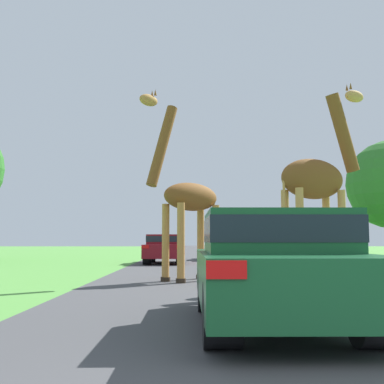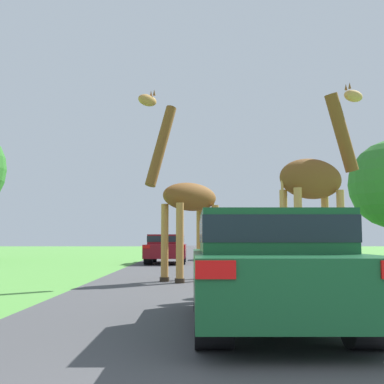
# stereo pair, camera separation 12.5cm
# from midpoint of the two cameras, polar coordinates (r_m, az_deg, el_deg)

# --- Properties ---
(road) EXTENTS (7.45, 120.00, 0.00)m
(road) POSITION_cam_midpoint_polar(r_m,az_deg,el_deg) (31.69, 1.62, -7.66)
(road) COLOR #424244
(road) RESTS_ON ground
(giraffe_near_road) EXTENTS (2.31, 2.20, 4.97)m
(giraffe_near_road) POSITION_cam_midpoint_polar(r_m,az_deg,el_deg) (12.98, -0.85, -0.94)
(giraffe_near_road) COLOR #B77F3D
(giraffe_near_road) RESTS_ON ground
(giraffe_companion) EXTENTS (2.46, 1.43, 4.98)m
(giraffe_companion) POSITION_cam_midpoint_polar(r_m,az_deg,el_deg) (11.66, 14.40, 1.07)
(giraffe_companion) COLOR tan
(giraffe_companion) RESTS_ON ground
(car_lead_maroon) EXTENTS (1.92, 4.25, 1.45)m
(car_lead_maroon) POSITION_cam_midpoint_polar(r_m,az_deg,el_deg) (6.33, 9.20, -8.51)
(car_lead_maroon) COLOR #144C28
(car_lead_maroon) RESTS_ON ground
(car_queue_right) EXTENTS (1.83, 4.24, 1.34)m
(car_queue_right) POSITION_cam_midpoint_polar(r_m,az_deg,el_deg) (22.79, -3.36, -6.61)
(car_queue_right) COLOR maroon
(car_queue_right) RESTS_ON ground
(car_queue_left) EXTENTS (1.83, 4.17, 1.26)m
(car_queue_left) POSITION_cam_midpoint_polar(r_m,az_deg,el_deg) (26.90, 3.21, -6.53)
(car_queue_left) COLOR silver
(car_queue_left) RESTS_ON ground
(car_far_ahead) EXTENTS (1.82, 4.76, 1.50)m
(car_far_ahead) POSITION_cam_midpoint_polar(r_m,az_deg,el_deg) (16.92, 10.12, -6.65)
(car_far_ahead) COLOR navy
(car_far_ahead) RESTS_ON ground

